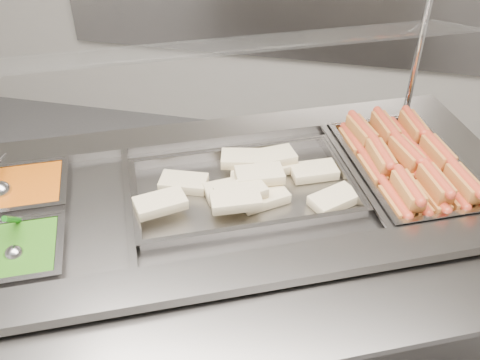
% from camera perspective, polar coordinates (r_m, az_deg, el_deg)
% --- Properties ---
extents(steam_counter, '(2.29, 1.71, 1.00)m').
position_cam_1_polar(steam_counter, '(2.23, -1.43, -11.02)').
color(steam_counter, slate).
rests_on(steam_counter, ground).
extents(tray_rail, '(1.95, 1.17, 0.06)m').
position_cam_1_polar(tray_rail, '(1.53, 2.66, -15.55)').
color(tray_rail, gray).
rests_on(tray_rail, steam_counter).
extents(sneeze_guard, '(1.81, 1.06, 0.49)m').
position_cam_1_polar(sneeze_guard, '(1.88, -3.36, 13.58)').
color(sneeze_guard, '#B8B9BD').
rests_on(sneeze_guard, steam_counter).
extents(pan_hotdogs, '(0.60, 0.72, 0.11)m').
position_cam_1_polar(pan_hotdogs, '(2.12, 17.19, 0.74)').
color(pan_hotdogs, gray).
rests_on(pan_hotdogs, steam_counter).
extents(pan_wraps, '(0.88, 0.72, 0.08)m').
position_cam_1_polar(pan_wraps, '(1.91, 0.33, -1.26)').
color(pan_wraps, gray).
rests_on(pan_wraps, steam_counter).
extents(pan_beans, '(0.42, 0.38, 0.11)m').
position_cam_1_polar(pan_beans, '(2.07, -22.54, -1.68)').
color(pan_beans, gray).
rests_on(pan_beans, steam_counter).
extents(pan_peas, '(0.42, 0.38, 0.11)m').
position_cam_1_polar(pan_peas, '(1.83, -23.55, -7.96)').
color(pan_peas, gray).
rests_on(pan_peas, steam_counter).
extents(hotdogs_in_buns, '(0.54, 0.63, 0.13)m').
position_cam_1_polar(hotdogs_in_buns, '(2.08, 17.41, 1.82)').
color(hotdogs_in_buns, '#B06624').
rests_on(hotdogs_in_buns, pan_hotdogs).
extents(tortilla_wraps, '(0.75, 0.51, 0.08)m').
position_cam_1_polar(tortilla_wraps, '(1.90, 1.37, -0.03)').
color(tortilla_wraps, '#CCB488').
rests_on(tortilla_wraps, pan_wraps).
extents(ladle, '(0.12, 0.21, 0.15)m').
position_cam_1_polar(ladle, '(2.03, -24.15, -0.95)').
color(ladle, '#ACADB1').
rests_on(ladle, pan_beans).
extents(serving_spoon, '(0.11, 0.18, 0.17)m').
position_cam_1_polar(serving_spoon, '(1.78, -22.96, -6.72)').
color(serving_spoon, '#ACADB1').
rests_on(serving_spoon, pan_peas).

